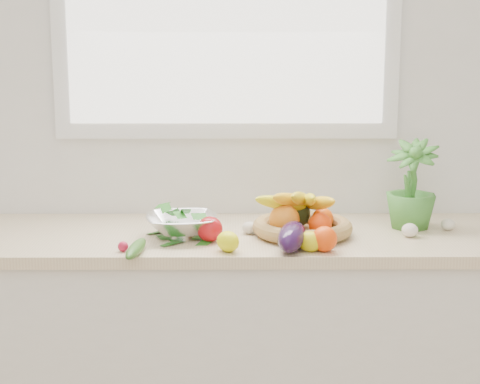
{
  "coord_description": "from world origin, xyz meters",
  "views": [
    {
      "loc": [
        0.04,
        -0.57,
        1.55
      ],
      "look_at": [
        0.05,
        1.93,
        1.05
      ],
      "focal_mm": 55.0,
      "sensor_mm": 36.0,
      "label": 1
    }
  ],
  "objects_px": {
    "apple": "(210,229)",
    "potted_herb": "(411,185)",
    "cucumber": "(136,249)",
    "eggplant": "(292,237)",
    "colander_with_spinach": "(181,219)",
    "fruit_basket": "(302,221)"
  },
  "relations": [
    {
      "from": "apple",
      "to": "potted_herb",
      "type": "relative_size",
      "value": 0.26
    },
    {
      "from": "apple",
      "to": "fruit_basket",
      "type": "relative_size",
      "value": 0.2
    },
    {
      "from": "cucumber",
      "to": "colander_with_spinach",
      "type": "height_order",
      "value": "colander_with_spinach"
    },
    {
      "from": "eggplant",
      "to": "colander_with_spinach",
      "type": "xyz_separation_m",
      "value": [
        -0.37,
        0.16,
        0.02
      ]
    },
    {
      "from": "potted_herb",
      "to": "apple",
      "type": "bearing_deg",
      "value": -164.98
    },
    {
      "from": "cucumber",
      "to": "potted_herb",
      "type": "height_order",
      "value": "potted_herb"
    },
    {
      "from": "eggplant",
      "to": "potted_herb",
      "type": "bearing_deg",
      "value": 33.72
    },
    {
      "from": "cucumber",
      "to": "potted_herb",
      "type": "distance_m",
      "value": 1.02
    },
    {
      "from": "apple",
      "to": "colander_with_spinach",
      "type": "distance_m",
      "value": 0.12
    },
    {
      "from": "apple",
      "to": "fruit_basket",
      "type": "distance_m",
      "value": 0.33
    },
    {
      "from": "potted_herb",
      "to": "fruit_basket",
      "type": "xyz_separation_m",
      "value": [
        -0.4,
        -0.11,
        -0.11
      ]
    },
    {
      "from": "cucumber",
      "to": "fruit_basket",
      "type": "relative_size",
      "value": 0.5
    },
    {
      "from": "cucumber",
      "to": "colander_with_spinach",
      "type": "xyz_separation_m",
      "value": [
        0.13,
        0.21,
        0.04
      ]
    },
    {
      "from": "cucumber",
      "to": "fruit_basket",
      "type": "bearing_deg",
      "value": 23.68
    },
    {
      "from": "apple",
      "to": "potted_herb",
      "type": "xyz_separation_m",
      "value": [
        0.72,
        0.19,
        0.11
      ]
    },
    {
      "from": "colander_with_spinach",
      "to": "eggplant",
      "type": "bearing_deg",
      "value": -23.89
    },
    {
      "from": "apple",
      "to": "potted_herb",
      "type": "bearing_deg",
      "value": 15.02
    },
    {
      "from": "apple",
      "to": "potted_herb",
      "type": "distance_m",
      "value": 0.75
    },
    {
      "from": "apple",
      "to": "eggplant",
      "type": "height_order",
      "value": "eggplant"
    },
    {
      "from": "cucumber",
      "to": "eggplant",
      "type": "bearing_deg",
      "value": 5.71
    },
    {
      "from": "apple",
      "to": "colander_with_spinach",
      "type": "height_order",
      "value": "colander_with_spinach"
    },
    {
      "from": "apple",
      "to": "cucumber",
      "type": "bearing_deg",
      "value": -145.45
    }
  ]
}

